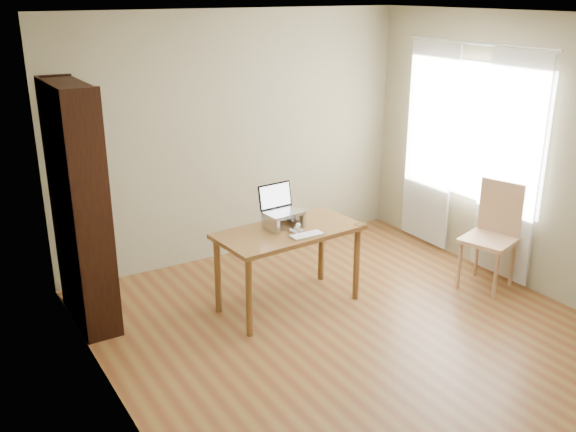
% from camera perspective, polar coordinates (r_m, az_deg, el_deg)
% --- Properties ---
extents(room, '(4.04, 4.54, 2.64)m').
position_cam_1_polar(room, '(5.03, 7.33, 2.27)').
color(room, brown).
rests_on(room, ground).
extents(bookshelf, '(0.30, 0.90, 2.10)m').
position_cam_1_polar(bookshelf, '(5.67, -17.98, 0.78)').
color(bookshelf, black).
rests_on(bookshelf, ground).
extents(curtains, '(0.03, 1.90, 2.25)m').
position_cam_1_polar(curtains, '(6.87, 15.63, 5.29)').
color(curtains, white).
rests_on(curtains, ground).
extents(desk, '(1.34, 0.74, 0.75)m').
position_cam_1_polar(desk, '(5.77, 0.04, -2.20)').
color(desk, brown).
rests_on(desk, ground).
extents(laptop_stand, '(0.32, 0.25, 0.13)m').
position_cam_1_polar(laptop_stand, '(5.77, -0.37, -0.20)').
color(laptop_stand, silver).
rests_on(laptop_stand, desk).
extents(laptop, '(0.36, 0.31, 0.24)m').
position_cam_1_polar(laptop, '(5.78, -0.68, 1.00)').
color(laptop, silver).
rests_on(laptop, laptop_stand).
extents(keyboard, '(0.31, 0.14, 0.02)m').
position_cam_1_polar(keyboard, '(5.58, 1.67, -1.71)').
color(keyboard, silver).
rests_on(keyboard, desk).
extents(coaster, '(0.11, 0.11, 0.01)m').
position_cam_1_polar(coaster, '(5.89, 6.39, -0.72)').
color(coaster, brown).
rests_on(coaster, desk).
extents(cat, '(0.24, 0.48, 0.15)m').
position_cam_1_polar(cat, '(5.80, -0.55, -0.29)').
color(cat, '#473E38').
rests_on(cat, desk).
extents(chair, '(0.57, 0.57, 1.04)m').
position_cam_1_polar(chair, '(6.51, 17.94, -1.33)').
color(chair, tan).
rests_on(chair, ground).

